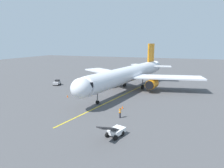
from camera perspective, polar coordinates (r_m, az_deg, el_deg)
name	(u,v)px	position (r m, az deg, el deg)	size (l,w,h in m)	color
ground_plane	(130,88)	(52.04, 5.22, -1.25)	(220.00, 220.00, 0.00)	#4C4C4F
apron_lead_in_line	(121,96)	(44.53, 2.66, -3.45)	(0.24, 40.00, 0.01)	yellow
airplane	(129,74)	(49.58, 4.95, 2.82)	(34.17, 40.13, 11.50)	silver
ground_crew_marshaller	(120,113)	(31.63, 2.34, -8.24)	(0.28, 0.42, 1.71)	#23232D
ground_crew_wing_walker	(86,88)	(48.41, -7.47, -1.22)	(0.31, 0.43, 1.71)	#23232D
belt_loader_near_nose	(115,131)	(25.87, 0.96, -13.39)	(2.49, 4.73, 2.32)	white
tug_portside	(57,83)	(57.70, -15.59, 0.37)	(1.96, 2.56, 1.50)	#9E9EA3
safety_cone_nose_left	(67,96)	(44.43, -12.73, -3.41)	(0.32, 0.32, 0.55)	#F2590F
safety_cone_nose_right	(122,107)	(36.13, 3.03, -6.68)	(0.32, 0.32, 0.55)	#F2590F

